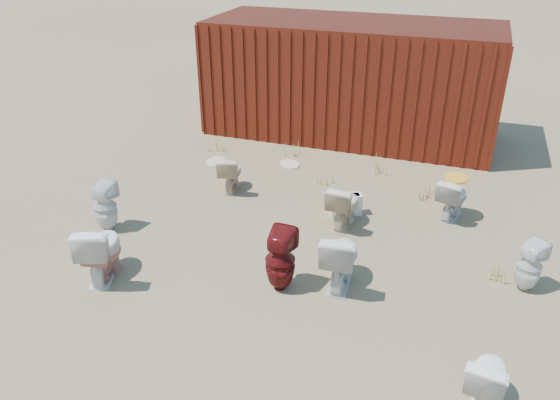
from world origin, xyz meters
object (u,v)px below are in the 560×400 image
(toilet_front_a, at_px, (100,249))
(toilet_back_e, at_px, (529,266))
(toilet_front_e, at_px, (487,379))
(toilet_back_yellowlid, at_px, (453,198))
(toilet_front_c, at_px, (340,257))
(toilet_back_beige_right, at_px, (344,205))
(toilet_front_pink, at_px, (104,256))
(toilet_front_maroon, at_px, (280,260))
(shipping_container, at_px, (351,79))
(loose_tank, at_px, (346,204))
(toilet_back_beige_left, at_px, (231,173))
(toilet_back_a, at_px, (105,207))

(toilet_front_a, bearing_deg, toilet_back_e, 177.93)
(toilet_front_e, relative_size, toilet_back_yellowlid, 0.99)
(toilet_front_c, bearing_deg, toilet_back_beige_right, -82.58)
(toilet_back_beige_right, bearing_deg, toilet_back_yellowlid, -144.94)
(toilet_front_pink, relative_size, toilet_front_c, 0.82)
(toilet_front_maroon, bearing_deg, shipping_container, -83.42)
(shipping_container, relative_size, toilet_front_c, 7.30)
(toilet_front_a, relative_size, toilet_back_e, 1.17)
(toilet_front_c, bearing_deg, toilet_front_a, 11.97)
(toilet_front_maroon, distance_m, loose_tank, 2.26)
(toilet_front_pink, height_order, toilet_front_e, toilet_front_e)
(toilet_front_c, distance_m, toilet_back_beige_left, 3.23)
(toilet_front_maroon, xyz_separation_m, toilet_front_e, (2.53, -1.15, -0.09))
(toilet_back_yellowlid, bearing_deg, toilet_back_a, 40.51)
(shipping_container, height_order, toilet_back_beige_left, shipping_container)
(toilet_back_yellowlid, bearing_deg, toilet_front_maroon, 70.90)
(toilet_front_pink, height_order, toilet_back_a, toilet_back_a)
(shipping_container, xyz_separation_m, toilet_back_e, (3.49, -4.91, -0.84))
(toilet_front_a, distance_m, toilet_front_c, 3.16)
(toilet_back_yellowlid, distance_m, toilet_back_e, 1.95)
(toilet_back_e, xyz_separation_m, loose_tank, (-2.66, 1.18, -0.18))
(toilet_back_a, relative_size, toilet_back_beige_right, 1.11)
(toilet_back_a, bearing_deg, toilet_back_beige_right, -160.42)
(shipping_container, distance_m, toilet_back_beige_left, 3.86)
(toilet_front_a, height_order, toilet_back_beige_right, toilet_front_a)
(toilet_back_yellowlid, bearing_deg, toilet_back_beige_left, 21.20)
(toilet_front_e, xyz_separation_m, toilet_back_e, (0.48, 2.19, 0.01))
(toilet_front_a, xyz_separation_m, toilet_back_beige_right, (2.72, 2.39, -0.06))
(shipping_container, xyz_separation_m, toilet_front_maroon, (0.48, -5.94, -0.77))
(toilet_front_e, bearing_deg, toilet_back_beige_left, -30.78)
(toilet_front_e, xyz_separation_m, toilet_back_a, (-5.55, 1.68, 0.05))
(toilet_front_c, bearing_deg, toilet_front_maroon, 21.79)
(toilet_back_beige_left, relative_size, toilet_back_yellowlid, 0.94)
(toilet_back_yellowlid, bearing_deg, toilet_front_a, 53.96)
(toilet_front_c, xyz_separation_m, toilet_back_yellowlid, (1.26, 2.34, -0.06))
(shipping_container, relative_size, toilet_front_pink, 8.88)
(toilet_front_maroon, height_order, toilet_back_beige_left, toilet_front_maroon)
(toilet_front_maroon, bearing_deg, toilet_back_beige_right, -99.93)
(toilet_front_c, distance_m, toilet_front_e, 2.36)
(toilet_front_pink, distance_m, loose_tank, 3.82)
(shipping_container, relative_size, toilet_front_a, 7.17)
(toilet_back_beige_left, height_order, loose_tank, toilet_back_beige_left)
(toilet_back_beige_left, xyz_separation_m, toilet_back_e, (4.78, -1.38, 0.03))
(toilet_front_a, height_order, toilet_back_e, toilet_front_a)
(toilet_front_pink, bearing_deg, toilet_back_yellowlid, -155.02)
(toilet_front_pink, relative_size, loose_tank, 1.35)
(toilet_front_maroon, bearing_deg, toilet_back_beige_left, -51.73)
(toilet_front_pink, xyz_separation_m, toilet_back_beige_left, (0.51, 2.96, -0.01))
(toilet_front_e, bearing_deg, toilet_back_beige_right, -45.64)
(shipping_container, relative_size, loose_tank, 12.00)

